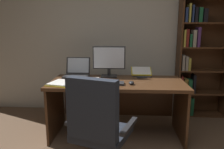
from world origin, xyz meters
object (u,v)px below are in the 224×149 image
(pen, at_px, (95,79))
(office_chair, at_px, (98,134))
(open_binder, at_px, (70,84))
(desk, at_px, (117,94))
(monitor, at_px, (109,62))
(laptop, at_px, (77,72))
(notepad, at_px, (94,80))
(computer_mouse, at_px, (131,83))
(keyboard, at_px, (107,83))
(reading_stand_with_book, at_px, (141,72))
(bookshelf, at_px, (198,49))

(pen, bearing_deg, office_chair, -81.01)
(office_chair, distance_m, open_binder, 0.81)
(office_chair, relative_size, open_binder, 1.76)
(desk, height_order, monitor, monitor)
(pen, bearing_deg, laptop, 143.23)
(laptop, height_order, notepad, laptop)
(laptop, relative_size, pen, 2.45)
(monitor, distance_m, open_binder, 0.67)
(monitor, distance_m, computer_mouse, 0.55)
(open_binder, relative_size, pen, 3.98)
(laptop, distance_m, computer_mouse, 0.87)
(keyboard, height_order, reading_stand_with_book, reading_stand_with_book)
(bookshelf, relative_size, reading_stand_with_book, 7.98)
(bookshelf, relative_size, open_binder, 4.00)
(desk, relative_size, pen, 12.22)
(bookshelf, height_order, monitor, bookshelf)
(office_chair, height_order, computer_mouse, office_chair)
(office_chair, height_order, keyboard, office_chair)
(open_binder, height_order, notepad, open_binder)
(desk, distance_m, reading_stand_with_book, 0.48)
(bookshelf, bearing_deg, keyboard, -144.87)
(open_binder, relative_size, notepad, 2.65)
(reading_stand_with_book, bearing_deg, notepad, -157.79)
(laptop, bearing_deg, desk, -18.26)
(desk, bearing_deg, monitor, 123.65)
(monitor, xyz_separation_m, computer_mouse, (0.30, -0.42, -0.19))
(computer_mouse, bearing_deg, monitor, 125.47)
(office_chair, relative_size, reading_stand_with_book, 3.52)
(keyboard, relative_size, notepad, 2.00)
(bookshelf, bearing_deg, open_binder, -150.76)
(bookshelf, bearing_deg, monitor, -158.43)
(bookshelf, distance_m, monitor, 1.47)
(bookshelf, height_order, office_chair, bookshelf)
(bookshelf, xyz_separation_m, pen, (-1.53, -0.75, -0.33))
(notepad, bearing_deg, open_binder, -134.02)
(open_binder, xyz_separation_m, notepad, (0.25, 0.26, -0.01))
(desk, distance_m, monitor, 0.47)
(bookshelf, distance_m, open_binder, 2.10)
(office_chair, distance_m, keyboard, 0.74)
(laptop, height_order, computer_mouse, laptop)
(desk, bearing_deg, office_chair, -99.58)
(desk, xyz_separation_m, laptop, (-0.58, 0.19, 0.25))
(office_chair, relative_size, monitor, 2.19)
(desk, xyz_separation_m, keyboard, (-0.12, -0.24, 0.21))
(reading_stand_with_book, bearing_deg, monitor, -173.42)
(notepad, bearing_deg, desk, 4.74)
(laptop, distance_m, open_binder, 0.48)
(notepad, bearing_deg, office_chair, -79.73)
(office_chair, height_order, laptop, laptop)
(bookshelf, xyz_separation_m, computer_mouse, (-1.07, -0.96, -0.33))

